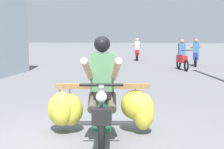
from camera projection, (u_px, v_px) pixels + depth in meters
The scene contains 5 objects.
ground_plane at pixel (77, 144), 4.71m from camera, with size 120.00×120.00×0.00m, color slate.
motorbike_main_loaded at pixel (98, 104), 5.02m from camera, with size 1.81×1.75×1.58m.
motorbike_distant_ahead_left at pixel (182, 57), 14.64m from camera, with size 0.62×1.59×1.40m.
motorbike_distant_ahead_right at pixel (137, 51), 20.02m from camera, with size 0.50×1.62×1.40m.
motorbike_distant_far_ahead at pixel (196, 55), 16.40m from camera, with size 0.50×1.62×1.40m.
Camera 1 is at (1.16, -4.43, 1.59)m, focal length 51.52 mm.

